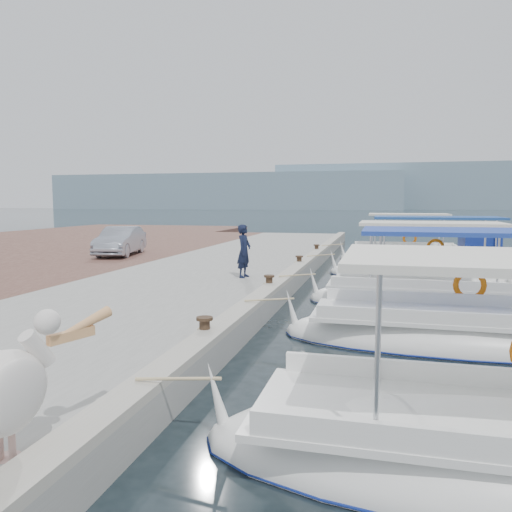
{
  "coord_description": "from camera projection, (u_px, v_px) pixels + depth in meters",
  "views": [
    {
      "loc": [
        2.49,
        -11.26,
        2.74
      ],
      "look_at": [
        -1.0,
        2.65,
        1.2
      ],
      "focal_mm": 35.0,
      "sensor_mm": 36.0,
      "label": 1
    }
  ],
  "objects": [
    {
      "name": "mooring_bollards",
      "position": [
        269.0,
        280.0,
        13.22
      ],
      "size": [
        0.28,
        20.28,
        0.33
      ],
      "color": "black",
      "rests_on": "concrete_quay"
    },
    {
      "name": "concrete_quay",
      "position": [
        217.0,
        275.0,
        17.28
      ],
      "size": [
        6.0,
        40.0,
        0.5
      ],
      "primitive_type": "cube",
      "color": "gray",
      "rests_on": "ground"
    },
    {
      "name": "fisherman",
      "position": [
        244.0,
        251.0,
        14.92
      ],
      "size": [
        0.46,
        0.63,
        1.59
      ],
      "primitive_type": "imported",
      "rotation": [
        0.0,
        0.0,
        1.42
      ],
      "color": "black",
      "rests_on": "concrete_quay"
    },
    {
      "name": "quay_curb",
      "position": [
        296.0,
        268.0,
        16.57
      ],
      "size": [
        0.44,
        40.0,
        0.12
      ],
      "primitive_type": "cube",
      "color": "#A19D8F",
      "rests_on": "concrete_quay"
    },
    {
      "name": "parked_car",
      "position": [
        120.0,
        241.0,
        21.25
      ],
      "size": [
        2.01,
        3.88,
        1.22
      ],
      "primitive_type": "imported",
      "rotation": [
        0.0,
        0.0,
        0.2
      ],
      "color": "#A2AAB9",
      "rests_on": "cobblestone_strip"
    },
    {
      "name": "fishing_caique_b",
      "position": [
        461.0,
        338.0,
        9.67
      ],
      "size": [
        6.93,
        2.35,
        2.83
      ],
      "color": "white",
      "rests_on": "ground"
    },
    {
      "name": "cobblestone_strip",
      "position": [
        89.0,
        270.0,
        18.49
      ],
      "size": [
        4.0,
        40.0,
        0.5
      ],
      "primitive_type": "cube",
      "color": "#4E3029",
      "rests_on": "ground"
    },
    {
      "name": "ground",
      "position": [
        270.0,
        319.0,
        11.76
      ],
      "size": [
        400.0,
        400.0,
        0.0
      ],
      "primitive_type": "plane",
      "color": "black",
      "rests_on": "ground"
    },
    {
      "name": "fishing_caique_d",
      "position": [
        433.0,
        272.0,
        18.46
      ],
      "size": [
        7.4,
        2.57,
        2.83
      ],
      "color": "white",
      "rests_on": "ground"
    },
    {
      "name": "pelican",
      "position": [
        7.0,
        388.0,
        4.28
      ],
      "size": [
        0.86,
        1.64,
        1.27
      ],
      "color": "tan",
      "rests_on": "concrete_quay"
    },
    {
      "name": "distant_hills",
      "position": [
        452.0,
        190.0,
        198.1
      ],
      "size": [
        330.0,
        60.0,
        18.0
      ],
      "color": "#738FA0",
      "rests_on": "ground"
    },
    {
      "name": "fishing_caique_c",
      "position": [
        422.0,
        301.0,
        13.32
      ],
      "size": [
        6.03,
        2.26,
        2.83
      ],
      "color": "white",
      "rests_on": "ground"
    },
    {
      "name": "fishing_caique_e",
      "position": [
        404.0,
        258.0,
        23.42
      ],
      "size": [
        5.96,
        2.32,
        2.83
      ],
      "color": "white",
      "rests_on": "ground"
    }
  ]
}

